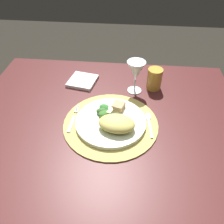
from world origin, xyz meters
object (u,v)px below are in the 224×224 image
at_px(dining_table, 104,145).
at_px(dinner_plate, 111,122).
at_px(fork, 73,119).
at_px(spoon, 149,120).
at_px(amber_tumbler, 154,79).
at_px(napkin, 83,81).
at_px(wine_glass, 136,71).

distance_m(dining_table, dinner_plate, 0.18).
xyz_separation_m(fork, spoon, (0.30, 0.02, 0.00)).
distance_m(spoon, amber_tumbler, 0.24).
height_order(dinner_plate, napkin, dinner_plate).
xyz_separation_m(spoon, wine_glass, (-0.06, 0.21, 0.10)).
relative_size(dining_table, fork, 7.24).
bearing_deg(amber_tumbler, napkin, 177.91).
relative_size(dining_table, napkin, 8.93).
bearing_deg(wine_glass, dining_table, -119.90).
bearing_deg(dining_table, dinner_plate, -37.99).
distance_m(dining_table, wine_glass, 0.36).
relative_size(spoon, napkin, 1.09).
xyz_separation_m(fork, napkin, (-0.02, 0.27, -0.00)).
relative_size(dining_table, spoon, 8.23).
distance_m(dining_table, spoon, 0.25).
xyz_separation_m(napkin, amber_tumbler, (0.34, -0.01, 0.04)).
relative_size(dinner_plate, fork, 1.76).
xyz_separation_m(spoon, amber_tumbler, (0.03, 0.24, 0.04)).
bearing_deg(dining_table, napkin, 118.22).
bearing_deg(dining_table, wine_glass, 60.10).
xyz_separation_m(dining_table, spoon, (0.18, 0.00, 0.17)).
height_order(dinner_plate, wine_glass, wine_glass).
height_order(wine_glass, amber_tumbler, wine_glass).
height_order(dinner_plate, amber_tumbler, amber_tumbler).
xyz_separation_m(fork, amber_tumbler, (0.33, 0.26, 0.04)).
height_order(dinner_plate, fork, dinner_plate).
distance_m(napkin, amber_tumbler, 0.35).
bearing_deg(dinner_plate, napkin, 121.13).
height_order(dining_table, spoon, spoon).
bearing_deg(dinner_plate, wine_glass, 69.46).
bearing_deg(spoon, napkin, 141.66).
distance_m(dinner_plate, fork, 0.15).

